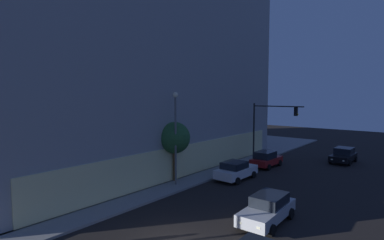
# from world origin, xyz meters

# --- Properties ---
(modern_building) EXTENTS (32.53, 31.16, 22.01)m
(modern_building) POSITION_xyz_m (10.46, 23.24, 10.94)
(modern_building) COLOR #4C4C51
(modern_building) RESTS_ON ground
(traffic_light_far_corner) EXTENTS (0.44, 5.55, 6.28)m
(traffic_light_far_corner) POSITION_xyz_m (20.57, 4.93, 4.47)
(traffic_light_far_corner) COLOR black
(traffic_light_far_corner) RESTS_ON sidewalk_corner
(street_lamp_sidewalk) EXTENTS (0.44, 0.44, 7.38)m
(street_lamp_sidewalk) POSITION_xyz_m (7.54, 6.77, 4.83)
(street_lamp_sidewalk) COLOR slate
(street_lamp_sidewalk) RESTS_ON sidewalk_corner
(sidewalk_tree) EXTENTS (2.62, 2.62, 4.93)m
(sidewalk_tree) POSITION_xyz_m (8.32, 7.61, 3.74)
(sidewalk_tree) COLOR brown
(sidewalk_tree) RESTS_ON sidewalk_corner
(car_silver) EXTENTS (4.56, 2.09, 1.58)m
(car_silver) POSITION_xyz_m (5.75, -1.95, 0.80)
(car_silver) COLOR #B7BABF
(car_silver) RESTS_ON ground
(car_white) EXTENTS (4.36, 2.17, 1.59)m
(car_white) POSITION_xyz_m (12.28, 4.07, 0.80)
(car_white) COLOR silver
(car_white) RESTS_ON ground
(car_red) EXTENTS (4.05, 2.07, 1.62)m
(car_red) POSITION_xyz_m (18.23, 4.08, 0.82)
(car_red) COLOR maroon
(car_red) RESTS_ON ground
(car_black) EXTENTS (4.30, 2.20, 1.60)m
(car_black) POSITION_xyz_m (25.46, -1.54, 0.80)
(car_black) COLOR black
(car_black) RESTS_ON ground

